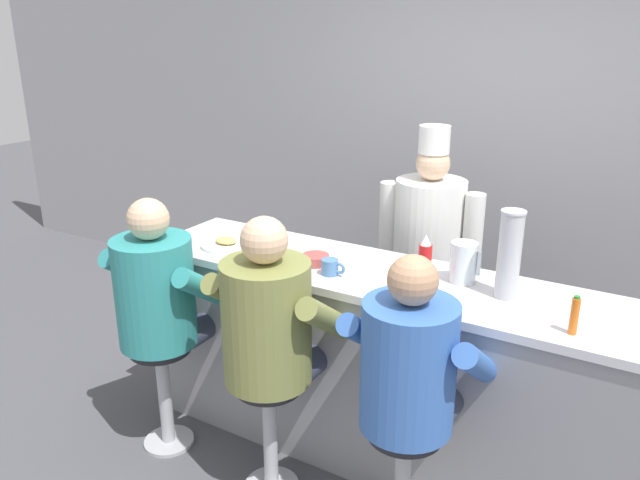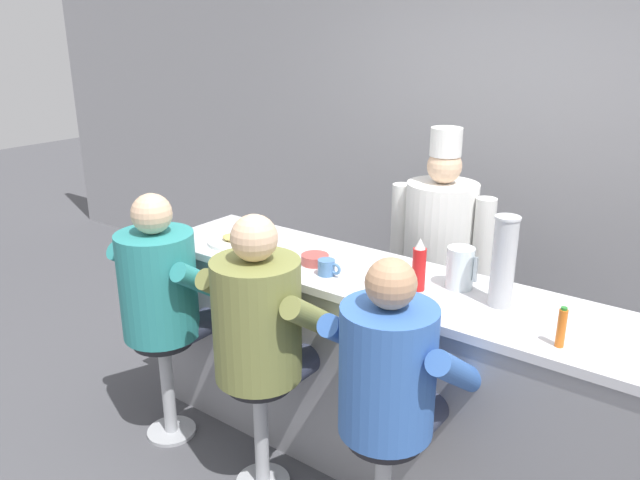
# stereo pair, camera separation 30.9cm
# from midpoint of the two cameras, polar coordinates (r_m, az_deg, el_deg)

# --- Properties ---
(wall_back) EXTENTS (10.00, 0.06, 2.70)m
(wall_back) POSITION_cam_midpoint_polar(r_m,az_deg,el_deg) (4.28, 14.78, 7.83)
(wall_back) COLOR #99999E
(wall_back) RESTS_ON ground_plane
(diner_counter) EXTENTS (2.84, 0.61, 1.01)m
(diner_counter) POSITION_cam_midpoint_polar(r_m,az_deg,el_deg) (3.17, 5.01, -12.08)
(diner_counter) COLOR gray
(diner_counter) RESTS_ON ground_plane
(ketchup_bottle_red) EXTENTS (0.06, 0.06, 0.25)m
(ketchup_bottle_red) POSITION_cam_midpoint_polar(r_m,az_deg,el_deg) (2.84, 6.50, -2.06)
(ketchup_bottle_red) COLOR red
(ketchup_bottle_red) RESTS_ON diner_counter
(hot_sauce_bottle_orange) EXTENTS (0.03, 0.03, 0.16)m
(hot_sauce_bottle_orange) POSITION_cam_midpoint_polar(r_m,az_deg,el_deg) (2.54, 19.06, -6.64)
(hot_sauce_bottle_orange) COLOR orange
(hot_sauce_bottle_orange) RESTS_ON diner_counter
(water_pitcher_clear) EXTENTS (0.14, 0.12, 0.19)m
(water_pitcher_clear) POSITION_cam_midpoint_polar(r_m,az_deg,el_deg) (2.91, 10.04, -2.08)
(water_pitcher_clear) COLOR silver
(water_pitcher_clear) RESTS_ON diner_counter
(breakfast_plate) EXTENTS (0.27, 0.27, 0.05)m
(breakfast_plate) POSITION_cam_midpoint_polar(r_m,az_deg,el_deg) (3.41, -11.15, -0.41)
(breakfast_plate) COLOR white
(breakfast_plate) RESTS_ON diner_counter
(cereal_bowl) EXTENTS (0.14, 0.14, 0.05)m
(cereal_bowl) POSITION_cam_midpoint_polar(r_m,az_deg,el_deg) (3.10, -3.28, -1.84)
(cereal_bowl) COLOR #B24C47
(cereal_bowl) RESTS_ON diner_counter
(coffee_mug_blue) EXTENTS (0.12, 0.08, 0.08)m
(coffee_mug_blue) POSITION_cam_midpoint_polar(r_m,az_deg,el_deg) (2.97, -1.99, -2.55)
(coffee_mug_blue) COLOR #4C7AB2
(coffee_mug_blue) RESTS_ON diner_counter
(cup_stack_steel) EXTENTS (0.11, 0.11, 0.40)m
(cup_stack_steel) POSITION_cam_midpoint_polar(r_m,az_deg,el_deg) (2.75, 13.90, -1.36)
(cup_stack_steel) COLOR #B7BABF
(cup_stack_steel) RESTS_ON diner_counter
(diner_seated_teal) EXTENTS (0.60, 0.59, 1.37)m
(diner_seated_teal) POSITION_cam_midpoint_polar(r_m,az_deg,el_deg) (3.27, -17.03, -5.09)
(diner_seated_teal) COLOR #B2B5BA
(diner_seated_teal) RESTS_ON ground_plane
(diner_seated_olive) EXTENTS (0.61, 0.60, 1.39)m
(diner_seated_olive) POSITION_cam_midpoint_polar(r_m,az_deg,el_deg) (2.84, -7.61, -8.02)
(diner_seated_olive) COLOR #B2B5BA
(diner_seated_olive) RESTS_ON ground_plane
(diner_seated_blue) EXTENTS (0.57, 0.57, 1.34)m
(diner_seated_blue) POSITION_cam_midpoint_polar(r_m,az_deg,el_deg) (2.53, 4.81, -12.06)
(diner_seated_blue) COLOR #B2B5BA
(diner_seated_blue) RESTS_ON ground_plane
(cook_in_whites_near) EXTENTS (0.63, 0.40, 1.62)m
(cook_in_whites_near) POSITION_cam_midpoint_polar(r_m,az_deg,el_deg) (3.69, 7.48, -0.93)
(cook_in_whites_near) COLOR #232328
(cook_in_whites_near) RESTS_ON ground_plane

